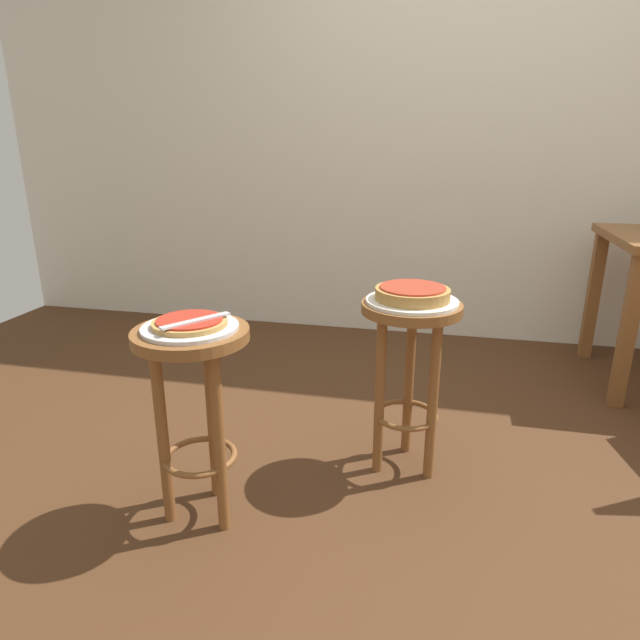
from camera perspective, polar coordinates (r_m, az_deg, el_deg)
ground_plane at (r=2.11m, az=14.14°, el=-15.92°), size 6.00×6.00×0.00m
back_wall at (r=3.43m, az=15.85°, el=23.08°), size 6.00×0.10×3.00m
stool_foreground at (r=1.71m, az=-13.02°, el=-6.52°), size 0.35×0.35×0.64m
serving_plate_foreground at (r=1.64m, az=-13.46°, el=-0.77°), size 0.28×0.28×0.01m
pizza_foreground at (r=1.64m, az=-13.50°, el=-0.24°), size 0.22×0.22×0.02m
stool_middle at (r=1.95m, az=9.34°, el=-3.16°), size 0.35×0.35×0.64m
serving_plate_middle at (r=1.89m, az=9.62°, el=1.96°), size 0.32×0.32×0.01m
pizza_middle at (r=1.88m, az=9.66°, el=2.79°), size 0.25×0.25×0.05m
pizza_server_knife at (r=1.60m, az=-12.88°, el=-0.06°), size 0.15×0.19×0.01m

